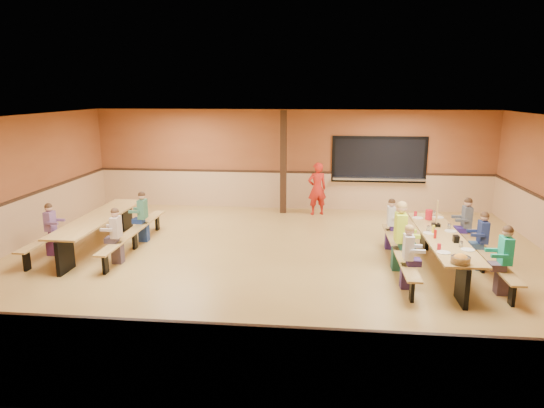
# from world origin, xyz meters

# --- Properties ---
(ground) EXTENTS (12.00, 12.00, 0.00)m
(ground) POSITION_xyz_m (0.00, 0.00, 0.00)
(ground) COLOR #A17B3D
(ground) RESTS_ON ground
(room_envelope) EXTENTS (12.04, 10.04, 3.02)m
(room_envelope) POSITION_xyz_m (0.00, 0.00, 0.69)
(room_envelope) COLOR brown
(room_envelope) RESTS_ON ground
(kitchen_pass_through) EXTENTS (2.78, 0.28, 1.38)m
(kitchen_pass_through) POSITION_xyz_m (2.60, 4.96, 1.49)
(kitchen_pass_through) COLOR black
(kitchen_pass_through) RESTS_ON ground
(structural_post) EXTENTS (0.18, 0.18, 3.00)m
(structural_post) POSITION_xyz_m (-0.20, 4.40, 1.50)
(structural_post) COLOR black
(structural_post) RESTS_ON ground
(cafeteria_table_main) EXTENTS (1.91, 3.70, 0.74)m
(cafeteria_table_main) POSITION_xyz_m (3.33, -0.04, 0.53)
(cafeteria_table_main) COLOR #AE8645
(cafeteria_table_main) RESTS_ON ground
(cafeteria_table_second) EXTENTS (1.91, 3.70, 0.74)m
(cafeteria_table_second) POSITION_xyz_m (-4.13, 0.67, 0.53)
(cafeteria_table_second) COLOR #AE8645
(cafeteria_table_second) RESTS_ON ground
(seated_child_white_left) EXTENTS (0.36, 0.29, 1.18)m
(seated_child_white_left) POSITION_xyz_m (2.50, -1.01, 0.59)
(seated_child_white_left) COLOR silver
(seated_child_white_left) RESTS_ON ground
(seated_adult_yellow) EXTENTS (0.46, 0.37, 1.39)m
(seated_adult_yellow) POSITION_xyz_m (2.50, -0.06, 0.70)
(seated_adult_yellow) COLOR #CFF830
(seated_adult_yellow) RESTS_ON ground
(seated_child_grey_left) EXTENTS (0.34, 0.28, 1.15)m
(seated_child_grey_left) POSITION_xyz_m (2.50, 1.28, 0.58)
(seated_child_grey_left) COLOR silver
(seated_child_grey_left) RESTS_ON ground
(seated_child_teal_right) EXTENTS (0.38, 0.31, 1.24)m
(seated_child_teal_right) POSITION_xyz_m (4.15, -1.11, 0.62)
(seated_child_teal_right) COLOR #189E7A
(seated_child_teal_right) RESTS_ON ground
(seated_child_navy_right) EXTENTS (0.35, 0.29, 1.18)m
(seated_child_navy_right) POSITION_xyz_m (4.15, 0.12, 0.59)
(seated_child_navy_right) COLOR navy
(seated_child_navy_right) RESTS_ON ground
(seated_child_char_right) EXTENTS (0.37, 0.31, 1.22)m
(seated_child_char_right) POSITION_xyz_m (4.15, 1.24, 0.61)
(seated_child_char_right) COLOR #494D53
(seated_child_char_right) RESTS_ON ground
(seated_child_purple_sec) EXTENTS (0.34, 0.28, 1.15)m
(seated_child_purple_sec) POSITION_xyz_m (-4.96, 0.08, 0.57)
(seated_child_purple_sec) COLOR #6F4B77
(seated_child_purple_sec) RESTS_ON ground
(seated_child_green_sec) EXTENTS (0.36, 0.30, 1.20)m
(seated_child_green_sec) POSITION_xyz_m (-3.31, 1.25, 0.60)
(seated_child_green_sec) COLOR #39735A
(seated_child_green_sec) RESTS_ON ground
(seated_child_tan_sec) EXTENTS (0.35, 0.29, 1.17)m
(seated_child_tan_sec) POSITION_xyz_m (-3.31, -0.28, 0.59)
(seated_child_tan_sec) COLOR #BBA799
(seated_child_tan_sec) RESTS_ON ground
(standing_woman) EXTENTS (0.65, 0.53, 1.54)m
(standing_woman) POSITION_xyz_m (0.80, 4.27, 0.77)
(standing_woman) COLOR red
(standing_woman) RESTS_ON ground
(punch_pitcher) EXTENTS (0.16, 0.16, 0.22)m
(punch_pitcher) POSITION_xyz_m (3.31, 1.17, 0.85)
(punch_pitcher) COLOR red
(punch_pitcher) RESTS_ON cafeteria_table_main
(chip_bowl) EXTENTS (0.32, 0.32, 0.15)m
(chip_bowl) POSITION_xyz_m (3.24, -1.67, 0.81)
(chip_bowl) COLOR orange
(chip_bowl) RESTS_ON cafeteria_table_main
(napkin_dispenser) EXTENTS (0.10, 0.14, 0.13)m
(napkin_dispenser) POSITION_xyz_m (3.47, -0.48, 0.80)
(napkin_dispenser) COLOR black
(napkin_dispenser) RESTS_ON cafeteria_table_main
(condiment_mustard) EXTENTS (0.06, 0.06, 0.17)m
(condiment_mustard) POSITION_xyz_m (3.17, 0.06, 0.82)
(condiment_mustard) COLOR yellow
(condiment_mustard) RESTS_ON cafeteria_table_main
(condiment_ketchup) EXTENTS (0.06, 0.06, 0.17)m
(condiment_ketchup) POSITION_xyz_m (3.13, -0.26, 0.82)
(condiment_ketchup) COLOR #B2140F
(condiment_ketchup) RESTS_ON cafeteria_table_main
(table_paddle) EXTENTS (0.16, 0.16, 0.56)m
(table_paddle) POSITION_xyz_m (3.35, 0.63, 0.88)
(table_paddle) COLOR black
(table_paddle) RESTS_ON cafeteria_table_main
(place_settings) EXTENTS (0.65, 3.30, 0.11)m
(place_settings) POSITION_xyz_m (3.33, -0.04, 0.80)
(place_settings) COLOR beige
(place_settings) RESTS_ON cafeteria_table_main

